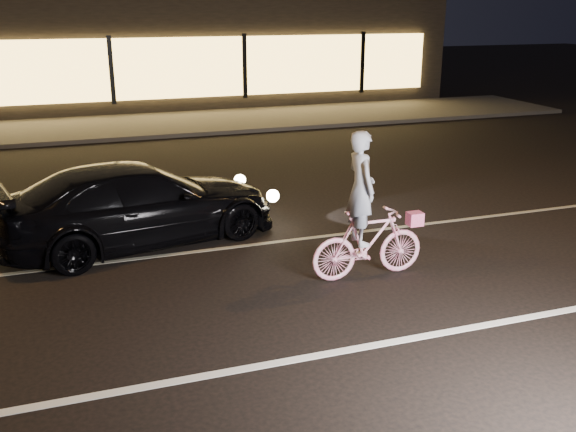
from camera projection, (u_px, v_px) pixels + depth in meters
name	position (u px, v px, depth m)	size (l,w,h in m)	color
ground	(212.00, 309.00, 8.09)	(90.00, 90.00, 0.00)	black
lane_stripe_near	(243.00, 369.00, 6.75)	(60.00, 0.12, 0.01)	silver
lane_stripe_far	(184.00, 253.00, 9.89)	(60.00, 0.10, 0.01)	gray
sidewalk	(120.00, 127.00, 19.75)	(30.00, 4.00, 0.12)	#383533
storefront	(102.00, 46.00, 24.45)	(25.40, 8.42, 4.20)	black
cyclist	(366.00, 227.00, 8.81)	(1.66, 0.57, 2.09)	#FF4984
sedan	(139.00, 204.00, 10.18)	(4.72, 2.76, 1.29)	black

